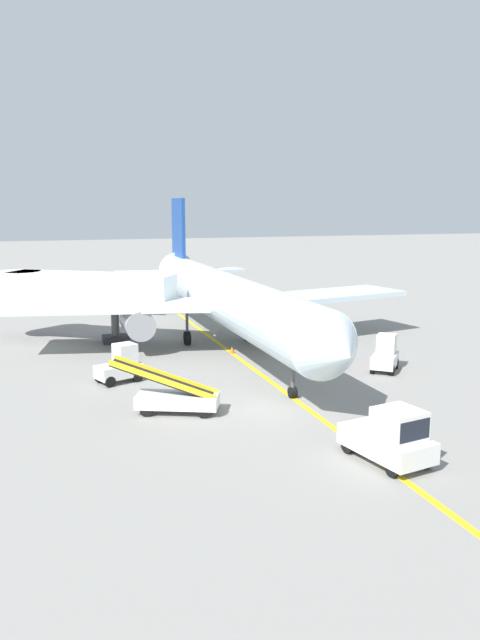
# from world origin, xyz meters

# --- Properties ---
(ground_plane) EXTENTS (300.00, 300.00, 0.00)m
(ground_plane) POSITION_xyz_m (0.00, 0.00, 0.00)
(ground_plane) COLOR gray
(taxi_line_yellow) EXTENTS (0.30, 80.00, 0.01)m
(taxi_line_yellow) POSITION_xyz_m (1.25, 5.00, 0.00)
(taxi_line_yellow) COLOR yellow
(taxi_line_yellow) RESTS_ON ground
(airliner) EXTENTS (28.61, 35.20, 10.10)m
(airliner) POSITION_xyz_m (1.25, 13.34, 3.42)
(airliner) COLOR silver
(airliner) RESTS_ON ground
(jet_bridge) EXTENTS (12.16, 9.00, 4.85)m
(jet_bridge) POSITION_xyz_m (-8.21, 18.84, 3.54)
(jet_bridge) COLOR silver
(jet_bridge) RESTS_ON ground
(pushback_tug) EXTENTS (2.55, 3.90, 2.20)m
(pushback_tug) POSITION_xyz_m (1.58, -7.31, 0.99)
(pushback_tug) COLOR silver
(pushback_tug) RESTS_ON ground
(baggage_tug_near_wing) EXTENTS (2.70, 2.06, 2.10)m
(baggage_tug_near_wing) POSITION_xyz_m (-6.54, 6.92, 0.93)
(baggage_tug_near_wing) COLOR silver
(baggage_tug_near_wing) RESTS_ON ground
(baggage_tug_by_cargo_door) EXTENTS (2.53, 2.68, 2.10)m
(baggage_tug_by_cargo_door) POSITION_xyz_m (8.46, 4.53, 0.93)
(baggage_tug_by_cargo_door) COLOR silver
(baggage_tug_by_cargo_door) RESTS_ON ground
(belt_loader_forward_hold) EXTENTS (5.09, 3.11, 2.59)m
(belt_loader_forward_hold) POSITION_xyz_m (-4.87, 0.90, 0.78)
(belt_loader_forward_hold) COLOR silver
(belt_loader_forward_hold) RESTS_ON ground
(ground_crew_marshaller) EXTENTS (0.36, 0.24, 1.70)m
(ground_crew_marshaller) POSITION_xyz_m (5.63, 7.87, 0.91)
(ground_crew_marshaller) COLOR #26262D
(ground_crew_marshaller) RESTS_ON ground
(safety_cone_nose_left) EXTENTS (0.36, 0.36, 0.44)m
(safety_cone_nose_left) POSITION_xyz_m (5.46, 12.23, 0.22)
(safety_cone_nose_left) COLOR orange
(safety_cone_nose_left) RESTS_ON ground
(safety_cone_nose_right) EXTENTS (0.36, 0.36, 0.44)m
(safety_cone_nose_right) POSITION_xyz_m (1.25, 11.48, 0.22)
(safety_cone_nose_right) COLOR orange
(safety_cone_nose_right) RESTS_ON ground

